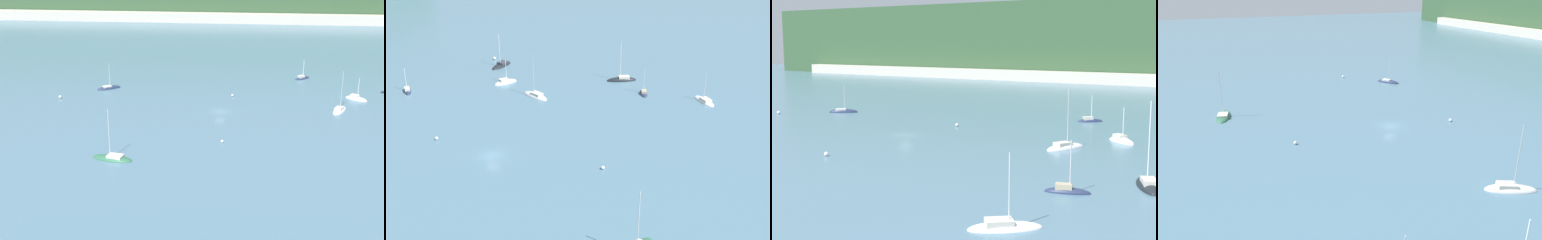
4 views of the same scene
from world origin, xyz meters
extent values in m
plane|color=slate|center=(0.00, 0.00, 0.00)|extent=(600.00, 600.00, 0.00)
ellipsoid|color=silver|center=(31.05, 3.62, 0.00)|extent=(5.72, 8.20, 1.82)
cube|color=beige|center=(30.77, 3.06, 0.83)|extent=(2.84, 3.33, 0.66)
cylinder|color=#B2B2B7|center=(31.22, 3.98, 5.57)|extent=(0.14, 0.14, 10.13)
ellipsoid|color=silver|center=(40.54, -36.29, 0.00)|extent=(7.33, 6.67, 1.32)
cube|color=beige|center=(40.09, -36.66, 0.67)|extent=(3.20, 3.08, 0.61)
cylinder|color=silver|center=(40.83, -36.06, 3.86)|extent=(0.14, 0.14, 7.00)
ellipsoid|color=black|center=(49.59, 21.56, 0.00)|extent=(8.47, 4.24, 1.53)
cube|color=#333842|center=(50.23, 21.44, 0.78)|extent=(3.22, 2.47, 0.72)
cylinder|color=silver|center=(49.20, 21.63, 5.02)|extent=(0.14, 0.14, 9.21)
cylinder|color=silver|center=(-21.05, -33.03, 5.61)|extent=(0.14, 0.14, 10.38)
ellipsoid|color=#232D4C|center=(41.06, -21.41, 0.00)|extent=(5.75, 3.31, 1.27)
cube|color=tan|center=(40.64, -21.54, 0.71)|extent=(2.25, 1.76, 0.72)
cylinder|color=silver|center=(41.32, -21.33, 3.34)|extent=(0.14, 0.14, 5.98)
ellipsoid|color=silver|center=(37.33, 14.50, 0.00)|extent=(6.42, 5.55, 1.85)
cube|color=beige|center=(36.92, 14.81, 0.91)|extent=(2.75, 2.59, 0.81)
cylinder|color=silver|center=(37.58, 14.31, 3.40)|extent=(0.14, 0.14, 5.78)
ellipsoid|color=#232D4C|center=(24.37, 35.62, 0.00)|extent=(5.69, 5.10, 1.44)
cube|color=beige|center=(24.00, 35.32, 0.78)|extent=(2.42, 2.29, 0.78)
cylinder|color=silver|center=(24.60, 35.80, 3.19)|extent=(0.14, 0.14, 5.58)
ellipsoid|color=black|center=(48.53, -13.94, 0.00)|extent=(5.48, 8.19, 1.91)
cube|color=beige|center=(48.79, -14.51, 0.89)|extent=(2.71, 3.29, 0.72)
cylinder|color=silver|center=(48.36, -13.58, 5.56)|extent=(0.14, 0.14, 10.07)
sphere|color=white|center=(1.53, -21.80, 0.34)|extent=(0.67, 0.67, 0.67)
sphere|color=white|center=(2.77, 13.99, 0.34)|extent=(0.68, 0.68, 0.68)
sphere|color=white|center=(54.24, 25.93, 0.43)|extent=(0.86, 0.86, 0.86)
camera|label=1|loc=(6.00, -132.17, 44.24)|focal=50.00mm
camera|label=2|loc=(-81.70, -43.83, 49.34)|focal=50.00mm
camera|label=3|loc=(63.05, -79.75, 17.53)|focal=50.00mm
camera|label=4|loc=(67.07, -38.21, 29.43)|focal=35.00mm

